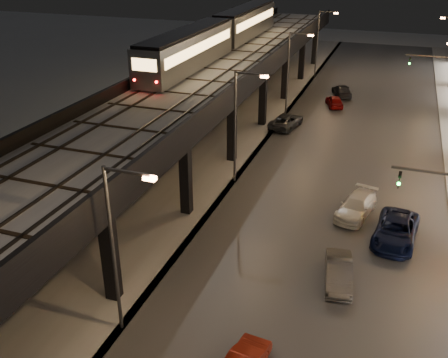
% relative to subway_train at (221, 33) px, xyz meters
% --- Properties ---
extents(road_surface, '(17.00, 120.00, 0.06)m').
position_rel_subway_train_xyz_m(road_surface, '(16.00, -14.33, -8.33)').
color(road_surface, '#46474D').
rests_on(road_surface, ground).
extents(under_viaduct_pavement, '(11.00, 120.00, 0.06)m').
position_rel_subway_train_xyz_m(under_viaduct_pavement, '(2.50, -14.33, -8.33)').
color(under_viaduct_pavement, '#9FA1A8').
rests_on(under_viaduct_pavement, ground).
extents(elevated_viaduct, '(9.00, 100.00, 6.30)m').
position_rel_subway_train_xyz_m(elevated_viaduct, '(2.50, -17.49, -2.75)').
color(elevated_viaduct, black).
rests_on(elevated_viaduct, ground).
extents(viaduct_trackbed, '(8.40, 100.00, 0.32)m').
position_rel_subway_train_xyz_m(viaduct_trackbed, '(2.49, -17.36, -1.98)').
color(viaduct_trackbed, '#B2B7C1').
rests_on(viaduct_trackbed, elevated_viaduct).
extents(viaduct_parapet_streetside, '(0.30, 100.00, 1.10)m').
position_rel_subway_train_xyz_m(viaduct_parapet_streetside, '(6.85, -17.33, -1.51)').
color(viaduct_parapet_streetside, black).
rests_on(viaduct_parapet_streetside, elevated_viaduct).
extents(viaduct_parapet_far, '(0.30, 100.00, 1.10)m').
position_rel_subway_train_xyz_m(viaduct_parapet_far, '(-1.85, -17.33, -1.51)').
color(viaduct_parapet_far, black).
rests_on(viaduct_parapet_far, elevated_viaduct).
extents(streetlight_left_1, '(2.57, 0.28, 9.00)m').
position_rel_subway_train_xyz_m(streetlight_left_1, '(8.07, -36.33, -3.13)').
color(streetlight_left_1, '#38383A').
rests_on(streetlight_left_1, ground).
extents(streetlight_left_2, '(2.57, 0.28, 9.00)m').
position_rel_subway_train_xyz_m(streetlight_left_2, '(8.07, -18.33, -3.13)').
color(streetlight_left_2, '#38383A').
rests_on(streetlight_left_2, ground).
extents(streetlight_left_3, '(2.57, 0.28, 9.00)m').
position_rel_subway_train_xyz_m(streetlight_left_3, '(8.07, -0.33, -3.13)').
color(streetlight_left_3, '#38383A').
rests_on(streetlight_left_3, ground).
extents(streetlight_left_4, '(2.57, 0.28, 9.00)m').
position_rel_subway_train_xyz_m(streetlight_left_4, '(8.07, 17.67, -3.13)').
color(streetlight_left_4, '#38383A').
rests_on(streetlight_left_4, ground).
extents(subway_train, '(2.94, 35.81, 3.51)m').
position_rel_subway_train_xyz_m(subway_train, '(0.00, 0.00, 0.00)').
color(subway_train, gray).
rests_on(subway_train, viaduct_trackbed).
extents(car_mid_silver, '(3.12, 5.37, 1.41)m').
position_rel_subway_train_xyz_m(car_mid_silver, '(8.82, -4.50, -7.66)').
color(car_mid_silver, '#31343A').
rests_on(car_mid_silver, ground).
extents(car_mid_dark, '(3.23, 5.09, 1.37)m').
position_rel_subway_train_xyz_m(car_mid_dark, '(12.74, 8.96, -7.68)').
color(car_mid_dark, black).
rests_on(car_mid_dark, ground).
extents(car_far_white, '(2.77, 4.19, 1.33)m').
position_rel_subway_train_xyz_m(car_far_white, '(12.52, 4.26, -7.70)').
color(car_far_white, maroon).
rests_on(car_far_white, ground).
extents(car_onc_silver, '(2.05, 4.28, 1.35)m').
position_rel_subway_train_xyz_m(car_onc_silver, '(17.58, -28.98, -7.69)').
color(car_onc_silver, '#393A3C').
rests_on(car_onc_silver, ground).
extents(car_onc_dark, '(3.05, 5.73, 1.53)m').
position_rel_subway_train_xyz_m(car_onc_dark, '(20.43, -23.36, -7.60)').
color(car_onc_dark, black).
rests_on(car_onc_dark, ground).
extents(car_onc_white, '(2.93, 5.10, 1.39)m').
position_rel_subway_train_xyz_m(car_onc_white, '(17.66, -20.74, -7.67)').
color(car_onc_white, white).
rests_on(car_onc_white, ground).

